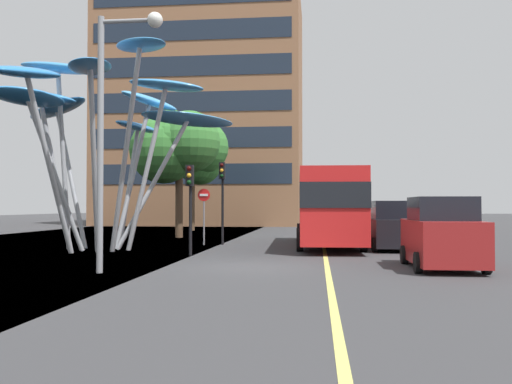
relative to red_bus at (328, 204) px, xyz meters
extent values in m
cube|color=#38383A|center=(-2.55, -9.05, -2.03)|extent=(120.00, 240.00, 0.10)
cube|color=#E0D666|center=(-0.19, -9.05, -1.99)|extent=(0.16, 144.00, 0.01)
cube|color=red|center=(0.00, 0.00, -0.12)|extent=(2.96, 10.98, 3.04)
cube|color=black|center=(0.00, 0.00, 0.31)|extent=(2.99, 11.09, 0.97)
cube|color=yellow|center=(-0.18, 5.38, 1.10)|extent=(1.43, 0.15, 0.36)
cube|color=#B2B2B7|center=(0.00, 0.00, 1.52)|extent=(2.07, 3.88, 0.24)
cylinder|color=black|center=(1.19, 3.42, -1.50)|extent=(0.31, 0.97, 0.96)
cylinder|color=black|center=(-1.41, 3.33, -1.50)|extent=(0.31, 0.97, 0.96)
cylinder|color=black|center=(1.40, -2.96, -1.50)|extent=(0.31, 0.97, 0.96)
cylinder|color=black|center=(-1.20, -3.04, -1.50)|extent=(0.31, 0.97, 0.96)
cylinder|color=#9EA0A5|center=(-7.63, -3.30, 1.51)|extent=(1.81, 0.22, 7.03)
ellipsoid|color=#4299E0|center=(-6.83, -3.29, 5.00)|extent=(3.27, 1.49, 0.76)
cylinder|color=#9EA0A5|center=(-7.69, -2.15, 0.93)|extent=(2.96, 1.90, 5.93)
ellipsoid|color=#4CA3E5|center=(-6.33, -1.33, 3.85)|extent=(4.60, 3.70, 0.79)
cylinder|color=#9EA0A5|center=(-8.67, -2.02, 1.37)|extent=(1.33, 1.70, 6.77)
ellipsoid|color=#4CA3E5|center=(-8.14, -1.30, 4.73)|extent=(2.76, 3.13, 1.07)
cylinder|color=#9EA0A5|center=(-9.34, -0.62, 0.90)|extent=(0.43, 2.14, 5.82)
ellipsoid|color=#388EDB|center=(-9.23, 0.34, 3.78)|extent=(1.66, 4.41, 0.69)
cylinder|color=#9EA0A5|center=(-11.71, -1.79, 1.27)|extent=(2.39, 1.83, 6.57)
ellipsoid|color=#4299E0|center=(-12.77, -1.01, 4.51)|extent=(4.46, 3.88, 1.07)
cylinder|color=#9EA0A5|center=(-11.51, -2.98, 1.99)|extent=(0.86, 0.35, 7.97)
ellipsoid|color=#4299E0|center=(-11.82, -2.92, 5.97)|extent=(4.01, 1.87, 1.00)
cylinder|color=#9EA0A5|center=(-11.62, -3.52, 1.30)|extent=(1.61, 0.36, 6.60)
ellipsoid|color=#388EDB|center=(-12.31, -3.59, 4.58)|extent=(3.32, 1.59, 0.90)
cylinder|color=#9EA0A5|center=(-11.15, -4.45, 1.14)|extent=(2.06, 1.59, 6.32)
ellipsoid|color=#388EDB|center=(-12.05, -5.11, 4.26)|extent=(3.36, 3.11, 0.95)
cylinder|color=#9EA0A5|center=(-10.66, -5.93, 1.40)|extent=(1.09, 2.34, 6.84)
ellipsoid|color=#2D7FD1|center=(-11.08, -6.97, 4.79)|extent=(2.31, 3.37, 0.96)
cylinder|color=#9EA0A5|center=(-9.17, -5.25, 1.57)|extent=(0.72, 2.26, 7.16)
ellipsoid|color=#388EDB|center=(-8.93, -6.27, 5.12)|extent=(2.24, 3.46, 0.64)
cylinder|color=#9EA0A5|center=(-8.11, -4.66, 2.08)|extent=(1.87, 1.68, 8.18)
ellipsoid|color=#4299E0|center=(-7.31, -5.36, 6.14)|extent=(3.17, 2.98, 0.82)
cylinder|color=black|center=(-5.28, -5.43, -0.27)|extent=(0.12, 0.12, 3.43)
cube|color=black|center=(-5.28, -5.57, 1.05)|extent=(0.28, 0.24, 0.80)
sphere|color=#390706|center=(-5.28, -5.70, 1.31)|extent=(0.18, 0.18, 0.18)
sphere|color=orange|center=(-5.28, -5.70, 1.05)|extent=(0.18, 0.18, 0.18)
sphere|color=black|center=(-5.28, -5.70, 0.79)|extent=(0.18, 0.18, 0.18)
cylinder|color=black|center=(-5.06, 0.56, 0.01)|extent=(0.12, 0.12, 3.99)
cube|color=black|center=(-5.06, 0.42, 1.60)|extent=(0.28, 0.24, 0.80)
sphere|color=#390706|center=(-5.06, 0.29, 1.86)|extent=(0.18, 0.18, 0.18)
sphere|color=orange|center=(-5.06, 0.29, 1.60)|extent=(0.18, 0.18, 0.18)
sphere|color=black|center=(-5.06, 0.29, 1.34)|extent=(0.18, 0.18, 0.18)
cube|color=maroon|center=(3.24, -8.97, -1.17)|extent=(1.84, 4.06, 1.27)
cube|color=black|center=(3.24, -8.97, -0.18)|extent=(1.69, 2.23, 0.70)
cylinder|color=black|center=(4.16, -7.71, -1.68)|extent=(0.20, 0.60, 0.60)
cylinder|color=black|center=(2.32, -7.71, -1.68)|extent=(0.20, 0.60, 0.60)
cylinder|color=black|center=(4.16, -10.23, -1.68)|extent=(0.20, 0.60, 0.60)
cylinder|color=black|center=(2.32, -10.23, -1.68)|extent=(0.20, 0.60, 0.60)
cube|color=black|center=(2.71, -1.94, -1.23)|extent=(1.75, 3.86, 1.15)
cube|color=black|center=(2.71, -1.94, -0.27)|extent=(1.61, 2.12, 0.77)
cylinder|color=black|center=(3.58, -0.74, -1.68)|extent=(0.20, 0.60, 0.60)
cylinder|color=black|center=(1.83, -0.74, -1.68)|extent=(0.20, 0.60, 0.60)
cylinder|color=black|center=(3.58, -3.14, -1.68)|extent=(0.20, 0.60, 0.60)
cylinder|color=black|center=(1.83, -3.14, -1.68)|extent=(0.20, 0.60, 0.60)
cube|color=black|center=(2.69, 3.63, -1.25)|extent=(1.78, 4.25, 1.11)
cube|color=black|center=(2.69, 3.63, -0.36)|extent=(1.64, 2.34, 0.68)
cylinder|color=black|center=(3.59, 4.94, -1.68)|extent=(0.20, 0.60, 0.60)
cylinder|color=black|center=(1.80, 4.94, -1.68)|extent=(0.20, 0.60, 0.60)
cylinder|color=black|center=(3.59, 2.31, -1.68)|extent=(0.20, 0.60, 0.60)
cylinder|color=black|center=(1.80, 2.31, -1.68)|extent=(0.20, 0.60, 0.60)
cylinder|color=gray|center=(-6.58, -11.12, 1.65)|extent=(0.18, 0.18, 7.27)
cylinder|color=gray|center=(-5.80, -11.12, 5.14)|extent=(1.57, 0.12, 0.12)
sphere|color=silver|center=(-5.01, -11.12, 5.14)|extent=(0.44, 0.44, 0.44)
cylinder|color=brown|center=(-8.65, 6.28, -0.17)|extent=(0.45, 0.45, 3.64)
sphere|color=#387A33|center=(-8.68, 6.54, 3.24)|extent=(2.43, 2.43, 2.43)
sphere|color=#387A33|center=(-7.94, 5.82, 3.67)|extent=(3.64, 3.64, 3.64)
sphere|color=#387A33|center=(-9.22, 6.57, 4.46)|extent=(2.47, 2.47, 2.47)
sphere|color=#387A33|center=(-9.00, 5.62, 3.60)|extent=(3.06, 3.06, 3.06)
sphere|color=#387A33|center=(-9.50, 5.87, 3.20)|extent=(3.98, 3.98, 3.98)
cylinder|color=brown|center=(-9.95, 15.52, -0.26)|extent=(0.40, 0.40, 3.45)
sphere|color=#387A33|center=(-10.49, 14.61, 4.59)|extent=(3.75, 3.75, 3.75)
sphere|color=#387A33|center=(-9.60, 15.18, 3.06)|extent=(2.85, 2.85, 2.85)
sphere|color=#387A33|center=(-9.05, 14.87, 4.29)|extent=(3.99, 3.99, 3.99)
sphere|color=#387A33|center=(-9.43, 15.89, 3.16)|extent=(3.33, 3.33, 3.33)
cylinder|color=gray|center=(-5.93, 0.32, -0.63)|extent=(0.08, 0.08, 2.71)
cylinder|color=red|center=(-5.93, 0.29, 0.42)|extent=(0.60, 0.03, 0.60)
cube|color=white|center=(-5.93, 0.26, 0.42)|extent=(0.40, 0.04, 0.11)
cube|color=#8E6042|center=(-11.93, 29.94, 9.54)|extent=(19.63, 12.79, 23.04)
cube|color=#1E2838|center=(-11.93, 23.52, 2.79)|extent=(18.45, 0.08, 1.84)
cube|color=#1E2838|center=(-11.93, 23.52, 6.08)|extent=(18.45, 0.08, 1.84)
cube|color=#1E2838|center=(-11.93, 23.52, 9.37)|extent=(18.45, 0.08, 1.84)
cube|color=#1E2838|center=(-11.93, 23.52, 12.66)|extent=(18.45, 0.08, 1.84)
cube|color=#1E2838|center=(-11.93, 23.52, 15.95)|extent=(18.45, 0.08, 1.84)
camera|label=1|loc=(-0.48, -26.37, -0.09)|focal=39.41mm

